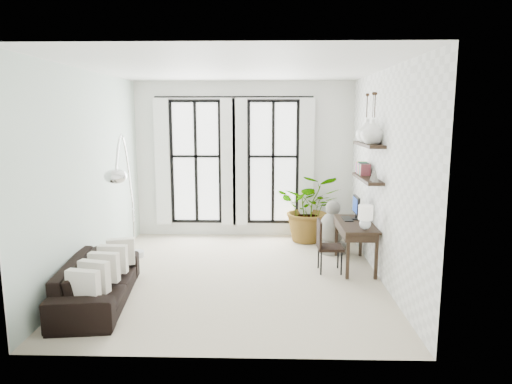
{
  "coord_description": "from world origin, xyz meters",
  "views": [
    {
      "loc": [
        0.5,
        -6.92,
        2.52
      ],
      "look_at": [
        0.31,
        0.3,
        1.3
      ],
      "focal_mm": 32.0,
      "sensor_mm": 36.0,
      "label": 1
    }
  ],
  "objects_px": {
    "desk_chair": "(325,243)",
    "buddha": "(332,231)",
    "desk": "(356,226)",
    "sofa": "(98,281)",
    "plant": "(310,208)",
    "arc_lamp": "(124,166)"
  },
  "relations": [
    {
      "from": "buddha",
      "to": "desk_chair",
      "type": "bearing_deg",
      "value": -103.72
    },
    {
      "from": "desk",
      "to": "arc_lamp",
      "type": "distance_m",
      "value": 3.82
    },
    {
      "from": "desk",
      "to": "desk_chair",
      "type": "height_order",
      "value": "desk"
    },
    {
      "from": "desk",
      "to": "desk_chair",
      "type": "bearing_deg",
      "value": -159.96
    },
    {
      "from": "desk",
      "to": "sofa",
      "type": "bearing_deg",
      "value": -157.98
    },
    {
      "from": "buddha",
      "to": "plant",
      "type": "bearing_deg",
      "value": 115.36
    },
    {
      "from": "plant",
      "to": "desk_chair",
      "type": "distance_m",
      "value": 1.85
    },
    {
      "from": "plant",
      "to": "desk_chair",
      "type": "bearing_deg",
      "value": -87.26
    },
    {
      "from": "plant",
      "to": "buddha",
      "type": "bearing_deg",
      "value": -64.64
    },
    {
      "from": "arc_lamp",
      "to": "buddha",
      "type": "distance_m",
      "value": 3.9
    },
    {
      "from": "sofa",
      "to": "plant",
      "type": "bearing_deg",
      "value": -51.78
    },
    {
      "from": "desk_chair",
      "to": "buddha",
      "type": "relative_size",
      "value": 0.88
    },
    {
      "from": "desk",
      "to": "desk_chair",
      "type": "relative_size",
      "value": 1.51
    },
    {
      "from": "sofa",
      "to": "buddha",
      "type": "height_order",
      "value": "buddha"
    },
    {
      "from": "desk_chair",
      "to": "desk",
      "type": "bearing_deg",
      "value": 18.98
    },
    {
      "from": "plant",
      "to": "desk",
      "type": "height_order",
      "value": "plant"
    },
    {
      "from": "sofa",
      "to": "desk",
      "type": "xyz_separation_m",
      "value": [
        3.75,
        1.52,
        0.42
      ]
    },
    {
      "from": "plant",
      "to": "arc_lamp",
      "type": "height_order",
      "value": "arc_lamp"
    },
    {
      "from": "arc_lamp",
      "to": "desk_chair",
      "type": "bearing_deg",
      "value": 5.33
    },
    {
      "from": "desk",
      "to": "buddha",
      "type": "relative_size",
      "value": 1.33
    },
    {
      "from": "desk",
      "to": "desk_chair",
      "type": "xyz_separation_m",
      "value": [
        -0.52,
        -0.19,
        -0.23
      ]
    },
    {
      "from": "sofa",
      "to": "desk_chair",
      "type": "distance_m",
      "value": 3.5
    }
  ]
}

